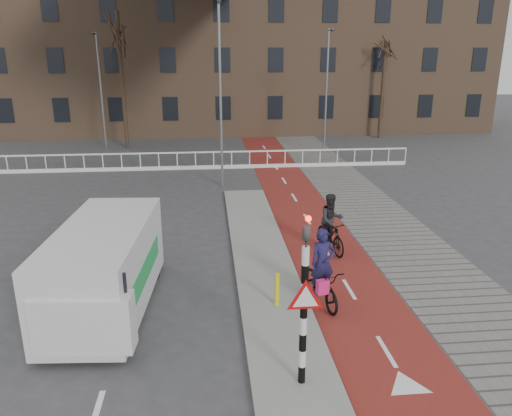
{
  "coord_description": "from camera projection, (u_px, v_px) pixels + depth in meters",
  "views": [
    {
      "loc": [
        -2.31,
        -10.21,
        6.41
      ],
      "look_at": [
        -0.82,
        5.0,
        1.5
      ],
      "focal_mm": 35.0,
      "sensor_mm": 36.0,
      "label": 1
    }
  ],
  "objects": [
    {
      "name": "streetlight_left",
      "position": [
        101.0,
        92.0,
        32.5
      ],
      "size": [
        0.12,
        0.12,
        7.38
      ],
      "primitive_type": "cylinder",
      "color": "slate",
      "rests_on": "ground"
    },
    {
      "name": "van",
      "position": [
        105.0,
        267.0,
        12.52
      ],
      "size": [
        2.44,
        5.28,
        2.21
      ],
      "rotation": [
        0.0,
        0.0,
        -0.08
      ],
      "color": "silver",
      "rests_on": "ground"
    },
    {
      "name": "bollard",
      "position": [
        277.0,
        289.0,
        12.7
      ],
      "size": [
        0.12,
        0.12,
        0.86
      ],
      "primitive_type": "cylinder",
      "color": "yellow",
      "rests_on": "curb_island"
    },
    {
      "name": "railing",
      "position": [
        159.0,
        165.0,
        27.4
      ],
      "size": [
        28.0,
        0.1,
        0.99
      ],
      "color": "silver",
      "rests_on": "ground"
    },
    {
      "name": "bike_lane",
      "position": [
        298.0,
        204.0,
        21.46
      ],
      "size": [
        2.5,
        60.0,
        0.01
      ],
      "primitive_type": "cube",
      "color": "maroon",
      "rests_on": "ground"
    },
    {
      "name": "ground",
      "position": [
        311.0,
        331.0,
        11.85
      ],
      "size": [
        120.0,
        120.0,
        0.0
      ],
      "primitive_type": "plane",
      "color": "#38383A",
      "rests_on": "ground"
    },
    {
      "name": "townhouse_row",
      "position": [
        195.0,
        30.0,
        39.5
      ],
      "size": [
        46.0,
        10.0,
        15.9
      ],
      "color": "#7F6047",
      "rests_on": "ground"
    },
    {
      "name": "tree_right",
      "position": [
        382.0,
        91.0,
        36.34
      ],
      "size": [
        0.26,
        0.26,
        6.92
      ],
      "primitive_type": "cylinder",
      "color": "black",
      "rests_on": "ground"
    },
    {
      "name": "streetlight_right",
      "position": [
        326.0,
        92.0,
        31.13
      ],
      "size": [
        0.12,
        0.12,
        7.55
      ],
      "primitive_type": "cylinder",
      "color": "slate",
      "rests_on": "ground"
    },
    {
      "name": "cyclist_far",
      "position": [
        331.0,
        228.0,
        16.23
      ],
      "size": [
        0.97,
        1.9,
        1.96
      ],
      "rotation": [
        0.0,
        0.0,
        0.24
      ],
      "color": "black",
      "rests_on": "bike_lane"
    },
    {
      "name": "traffic_signal",
      "position": [
        304.0,
        297.0,
        9.27
      ],
      "size": [
        0.8,
        0.8,
        3.68
      ],
      "color": "black",
      "rests_on": "curb_island"
    },
    {
      "name": "cyclist_near",
      "position": [
        322.0,
        279.0,
        12.95
      ],
      "size": [
        1.06,
        2.07,
        2.04
      ],
      "rotation": [
        0.0,
        0.0,
        0.19
      ],
      "color": "black",
      "rests_on": "bike_lane"
    },
    {
      "name": "curb_island",
      "position": [
        263.0,
        262.0,
        15.55
      ],
      "size": [
        1.8,
        16.0,
        0.12
      ],
      "primitive_type": "cube",
      "color": "gray",
      "rests_on": "ground"
    },
    {
      "name": "tree_mid",
      "position": [
        122.0,
        82.0,
        32.16
      ],
      "size": [
        0.25,
        0.25,
        8.64
      ],
      "primitive_type": "cylinder",
      "color": "black",
      "rests_on": "ground"
    },
    {
      "name": "streetlight_near",
      "position": [
        221.0,
        98.0,
        23.02
      ],
      "size": [
        0.12,
        0.12,
        8.4
      ],
      "primitive_type": "cylinder",
      "color": "slate",
      "rests_on": "ground"
    },
    {
      "name": "sidewalk",
      "position": [
        361.0,
        202.0,
        21.72
      ],
      "size": [
        3.0,
        60.0,
        0.01
      ],
      "primitive_type": "cube",
      "color": "slate",
      "rests_on": "ground"
    }
  ]
}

